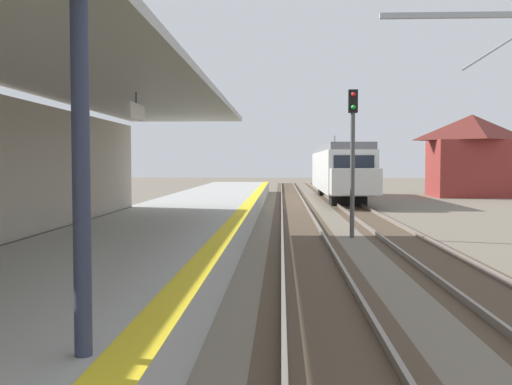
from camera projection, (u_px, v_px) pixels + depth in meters
station_platform at (144, 246)px, 16.20m from camera, size 5.00×80.00×0.91m
station_building_with_canopy at (9, 162)px, 12.17m from camera, size 4.85×24.00×4.43m
track_pair_nearest_platform at (304, 242)px, 20.03m from camera, size 2.34×120.00×0.16m
track_pair_middle at (409, 243)px, 19.89m from camera, size 2.34×120.00×0.16m
approaching_train at (340, 169)px, 43.63m from camera, size 2.93×19.60×4.76m
rail_signal_post at (353, 147)px, 21.44m from camera, size 0.32×0.34×5.20m
distant_trackside_house at (471, 154)px, 47.53m from camera, size 6.60×5.28×6.40m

